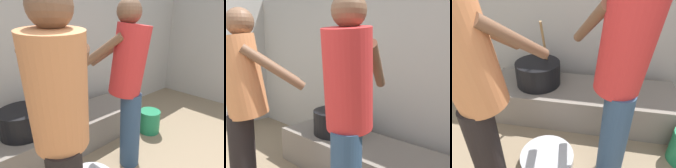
% 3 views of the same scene
% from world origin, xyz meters
% --- Properties ---
extents(block_enclosure_rear, '(5.70, 0.20, 2.03)m').
position_xyz_m(block_enclosure_rear, '(0.00, 2.48, 1.01)').
color(block_enclosure_rear, '#ADA8A0').
rests_on(block_enclosure_rear, ground_plane).
extents(hearth_ledge, '(2.00, 0.60, 0.37)m').
position_xyz_m(hearth_ledge, '(-0.12, 1.96, 0.18)').
color(hearth_ledge, slate).
rests_on(hearth_ledge, ground_plane).
extents(cooking_pot_main, '(0.47, 0.47, 0.70)m').
position_xyz_m(cooking_pot_main, '(-0.57, 1.97, 0.49)').
color(cooking_pot_main, black).
rests_on(cooking_pot_main, hearth_ledge).
extents(cook_in_orange_shirt, '(0.59, 0.73, 1.57)m').
position_xyz_m(cook_in_orange_shirt, '(-0.63, 1.01, 0.90)').
color(cook_in_orange_shirt, black).
rests_on(cook_in_orange_shirt, ground_plane).
extents(cook_in_red_shirt, '(0.57, 0.74, 1.61)m').
position_xyz_m(cook_in_red_shirt, '(0.19, 1.30, 0.92)').
color(cook_in_red_shirt, navy).
rests_on(cook_in_red_shirt, ground_plane).
extents(bucket_green_plastic, '(0.28, 0.28, 0.30)m').
position_xyz_m(bucket_green_plastic, '(0.86, 1.50, 0.15)').
color(bucket_green_plastic, '#1E7A4C').
rests_on(bucket_green_plastic, ground_plane).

